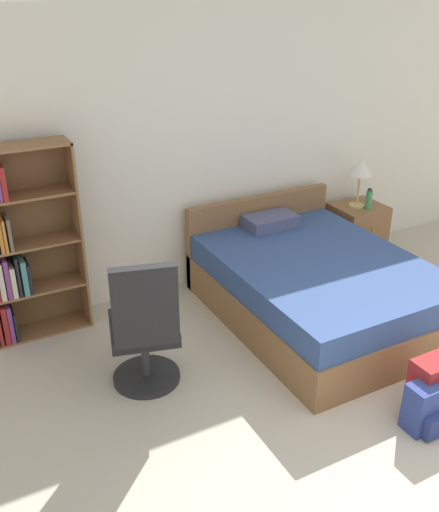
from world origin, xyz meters
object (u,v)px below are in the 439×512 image
at_px(nightstand, 356,232).
at_px(backpack_red, 434,389).
at_px(table_lamp, 361,169).
at_px(backpack_blue, 429,407).
at_px(bed, 314,285).
at_px(bookshelf, 16,247).
at_px(water_bottle, 369,199).
at_px(office_chair, 145,331).

height_order(nightstand, backpack_red, nightstand).
bearing_deg(table_lamp, backpack_red, -117.12).
bearing_deg(backpack_blue, bed, 83.10).
bearing_deg(table_lamp, bed, -145.14).
relative_size(backpack_red, backpack_blue, 1.25).
height_order(bookshelf, water_bottle, bookshelf).
relative_size(bookshelf, table_lamp, 3.14).
distance_m(nightstand, backpack_red, 2.51).
bearing_deg(nightstand, water_bottle, -82.54).
height_order(water_bottle, backpack_blue, water_bottle).
bearing_deg(backpack_blue, table_lamp, 61.18).
bearing_deg(office_chair, table_lamp, 20.38).
relative_size(bookshelf, water_bottle, 7.39).
xyz_separation_m(table_lamp, backpack_red, (-1.13, -2.21, -0.80)).
height_order(nightstand, water_bottle, water_bottle).
height_order(bed, nightstand, bed).
xyz_separation_m(bed, backpack_red, (-0.05, -1.46, -0.09)).
bearing_deg(backpack_red, bookshelf, 134.09).
height_order(table_lamp, backpack_red, table_lamp).
bearing_deg(bookshelf, office_chair, -61.54).
xyz_separation_m(bed, nightstand, (1.12, 0.76, 0.00)).
distance_m(office_chair, backpack_blue, 2.00).
distance_m(office_chair, nightstand, 3.00).
bearing_deg(water_bottle, table_lamp, 117.10).
relative_size(table_lamp, backpack_blue, 1.48).
relative_size(table_lamp, water_bottle, 2.36).
bearing_deg(office_chair, bed, 9.35).
distance_m(bed, water_bottle, 1.36).
xyz_separation_m(nightstand, table_lamp, (-0.04, -0.01, 0.70)).
relative_size(bed, water_bottle, 9.52).
xyz_separation_m(nightstand, backpack_blue, (-1.30, -2.30, -0.13)).
xyz_separation_m(table_lamp, water_bottle, (0.06, -0.11, -0.30)).
height_order(table_lamp, backpack_blue, table_lamp).
bearing_deg(bookshelf, backpack_blue, -48.68).
distance_m(table_lamp, backpack_blue, 2.75).
relative_size(office_chair, water_bottle, 4.95).
bearing_deg(nightstand, bed, -145.89).
bearing_deg(water_bottle, bed, -150.51).
bearing_deg(backpack_red, backpack_blue, -146.39).
distance_m(bed, office_chair, 1.73).
bearing_deg(table_lamp, office_chair, -159.62).
height_order(bed, backpack_red, bed).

